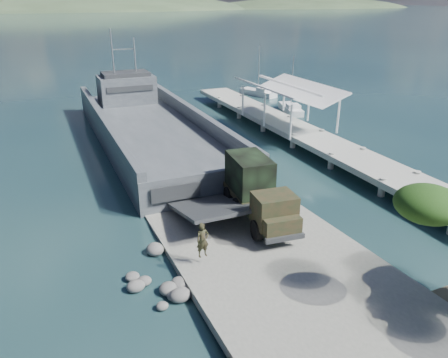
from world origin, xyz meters
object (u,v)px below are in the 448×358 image
landing_craft (151,134)px  soldier (203,247)px  sailboat_near (291,109)px  military_truck (257,191)px  sailboat_far (259,93)px  pier (293,122)px

landing_craft → soldier: landing_craft is taller
sailboat_near → soldier: bearing=-113.5°
military_truck → soldier: military_truck is taller
sailboat_near → sailboat_far: 10.69m
sailboat_far → pier: bearing=-128.2°
pier → landing_craft: bearing=162.9°
pier → sailboat_near: 10.89m
pier → sailboat_near: size_ratio=6.29×
military_truck → sailboat_near: 29.74m
pier → soldier: (-16.65, -18.41, -0.17)m
pier → sailboat_near: (5.56, 9.28, -1.23)m
pier → soldier: 24.82m
landing_craft → pier: bearing=-16.9°
landing_craft → sailboat_far: (20.16, 15.76, -0.51)m
landing_craft → sailboat_far: 25.59m
military_truck → sailboat_near: sailboat_near is taller
sailboat_far → landing_craft: bearing=-161.8°
landing_craft → soldier: (-3.10, -22.56, 0.53)m
military_truck → sailboat_near: bearing=59.9°
landing_craft → sailboat_near: landing_craft is taller
military_truck → soldier: 6.12m
military_truck → sailboat_far: 39.35m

